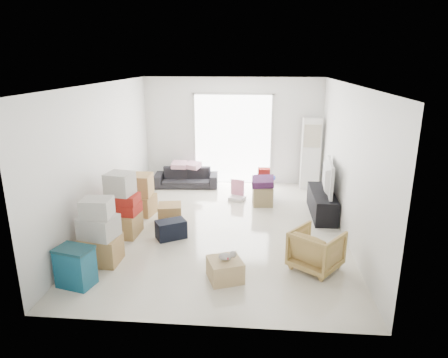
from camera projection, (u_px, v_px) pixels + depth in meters
name	position (u px, v px, depth m)	size (l,w,h in m)	color
room_shell	(223.00, 159.00, 7.34)	(4.98, 6.48, 3.18)	white
sliding_door	(233.00, 136.00, 10.21)	(2.10, 0.04, 2.33)	white
ac_tower	(311.00, 154.00, 9.84)	(0.45, 0.30, 1.75)	white
tv_console	(322.00, 203.00, 8.28)	(0.44, 1.48, 0.49)	black
television	(323.00, 189.00, 8.19)	(1.14, 0.66, 0.15)	black
sofa	(186.00, 175.00, 10.11)	(1.59, 0.46, 0.62)	black
pillow_left	(179.00, 160.00, 10.06)	(0.36, 0.29, 0.11)	#D79CB0
pillow_right	(193.00, 161.00, 10.01)	(0.32, 0.25, 0.11)	#D79CB0
armchair	(316.00, 248.00, 6.10)	(0.68, 0.63, 0.70)	tan
storage_bins	(75.00, 267.00, 5.65)	(0.58, 0.47, 0.58)	navy
box_stack_a	(100.00, 234.00, 6.25)	(0.62, 0.54, 1.07)	#9D7A46
box_stack_b	(122.00, 208.00, 7.25)	(0.68, 0.61, 1.18)	#9D7A46
box_stack_c	(140.00, 195.00, 8.26)	(0.65, 0.57, 0.86)	#9D7A46
loose_box	(170.00, 214.00, 7.89)	(0.45, 0.45, 0.37)	#9D7A46
duffel_bag	(171.00, 229.00, 7.20)	(0.52, 0.31, 0.33)	black
ottoman	(263.00, 195.00, 8.85)	(0.43, 0.43, 0.43)	#A0885D
blanket	(263.00, 183.00, 8.77)	(0.47, 0.47, 0.14)	#4B1E4A
kids_table	(264.00, 176.00, 9.33)	(0.55, 0.55, 0.68)	#1F36C1
toy_walker	(237.00, 194.00, 9.21)	(0.42, 0.40, 0.46)	silver
wood_crate	(225.00, 270.00, 5.84)	(0.47, 0.47, 0.31)	tan
plush_bunny	(227.00, 256.00, 5.79)	(0.26, 0.15, 0.13)	#B2ADA8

